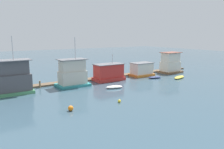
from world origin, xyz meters
TOP-DOWN VIEW (x-y plane):
  - ground_plane at (0.00, 0.00)m, footprint 200.00×200.00m
  - dock_walkway at (0.00, 2.71)m, footprint 51.00×2.07m
  - houseboat_green at (-18.73, -0.32)m, footprint 6.52×3.38m
  - houseboat_teal at (-8.34, -0.50)m, footprint 5.82×3.85m
  - houseboat_red at (-0.11, 0.07)m, footprint 6.31×3.46m
  - houseboat_orange at (8.97, 0.26)m, footprint 5.29×3.54m
  - houseboat_brown at (17.77, -0.33)m, footprint 5.49×3.92m
  - dinghy_white at (-2.92, -6.17)m, footprint 3.28×2.01m
  - dinghy_navy at (9.42, -3.56)m, footprint 3.18×1.97m
  - dinghy_yellow at (14.02, -6.38)m, footprint 4.30×2.55m
  - mooring_post_near_left at (-13.80, 1.42)m, footprint 0.30×0.30m
  - buoy_orange at (-13.94, -12.87)m, footprint 0.68×0.68m
  - buoy_yellow at (-6.93, -13.44)m, footprint 0.44×0.44m

SIDE VIEW (x-z plane):
  - ground_plane at x=0.00m, z-range 0.00..0.00m
  - dock_walkway at x=0.00m, z-range 0.00..0.30m
  - buoy_yellow at x=-6.93m, z-range 0.00..0.44m
  - dinghy_yellow at x=14.02m, z-range 0.00..0.45m
  - dinghy_navy at x=9.42m, z-range 0.00..0.45m
  - dinghy_white at x=-2.92m, z-range 0.00..0.49m
  - buoy_orange at x=-13.94m, z-range 0.00..0.68m
  - mooring_post_near_left at x=-13.80m, z-range 0.00..1.26m
  - houseboat_orange at x=8.97m, z-range -0.07..3.01m
  - houseboat_red at x=-0.11m, z-range -1.09..4.42m
  - houseboat_teal at x=-8.34m, z-range -2.19..6.70m
  - houseboat_brown at x=17.77m, z-range -0.24..4.85m
  - houseboat_green at x=-18.73m, z-range -2.08..7.09m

